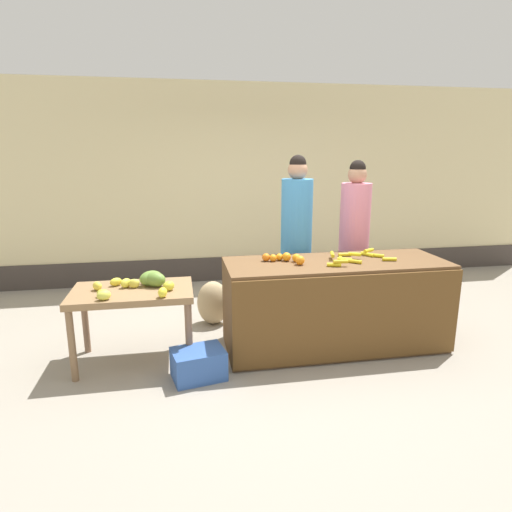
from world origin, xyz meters
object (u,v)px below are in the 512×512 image
object	(u,v)px
produce_crate	(198,364)
vendor_woman_blue_shirt	(296,242)
vendor_woman_pink_shirt	(354,241)
produce_sack	(213,303)

from	to	relation	value
produce_crate	vendor_woman_blue_shirt	bearing A→B (deg)	42.65
vendor_woman_blue_shirt	produce_crate	distance (m)	1.77
vendor_woman_blue_shirt	vendor_woman_pink_shirt	bearing A→B (deg)	6.09
vendor_woman_pink_shirt	produce_crate	distance (m)	2.32
produce_crate	produce_sack	bearing A→B (deg)	79.14
vendor_woman_pink_shirt	produce_crate	bearing A→B (deg)	-148.57
vendor_woman_blue_shirt	produce_crate	bearing A→B (deg)	-137.35
vendor_woman_pink_shirt	produce_crate	xyz separation A→B (m)	(-1.86, -1.14, -0.80)
vendor_woman_pink_shirt	vendor_woman_blue_shirt	bearing A→B (deg)	-173.91
produce_crate	produce_sack	size ratio (longest dim) A/B	0.88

